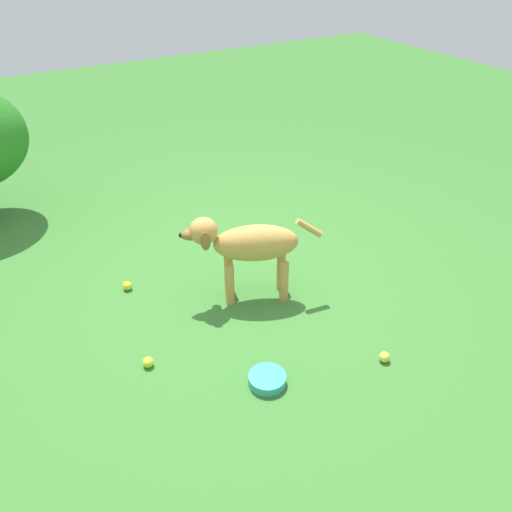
% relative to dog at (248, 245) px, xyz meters
% --- Properties ---
extents(ground, '(14.00, 14.00, 0.00)m').
position_rel_dog_xyz_m(ground, '(0.04, -0.12, -0.42)').
color(ground, '#38722D').
extents(dog, '(0.88, 0.48, 0.64)m').
position_rel_dog_xyz_m(dog, '(0.00, 0.00, 0.00)').
color(dog, '#C69347').
rests_on(dog, ground).
extents(tennis_ball_0, '(0.07, 0.07, 0.07)m').
position_rel_dog_xyz_m(tennis_ball_0, '(0.86, 0.30, -0.39)').
color(tennis_ball_0, '#CCE434').
rests_on(tennis_ball_0, ground).
extents(tennis_ball_1, '(0.07, 0.07, 0.07)m').
position_rel_dog_xyz_m(tennis_ball_1, '(-0.39, 0.98, -0.39)').
color(tennis_ball_1, '#CFD43E').
rests_on(tennis_ball_1, ground).
extents(tennis_ball_2, '(0.07, 0.07, 0.07)m').
position_rel_dog_xyz_m(tennis_ball_2, '(-0.10, -0.96, -0.39)').
color(tennis_ball_2, '#D3D23B').
rests_on(tennis_ball_2, ground).
extents(tennis_ball_3, '(0.07, 0.07, 0.07)m').
position_rel_dog_xyz_m(tennis_ball_3, '(0.72, -0.50, -0.39)').
color(tennis_ball_3, yellow).
rests_on(tennis_ball_3, ground).
extents(water_bowl, '(0.22, 0.22, 0.06)m').
position_rel_dog_xyz_m(water_bowl, '(0.32, 0.77, -0.39)').
color(water_bowl, teal).
rests_on(water_bowl, ground).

